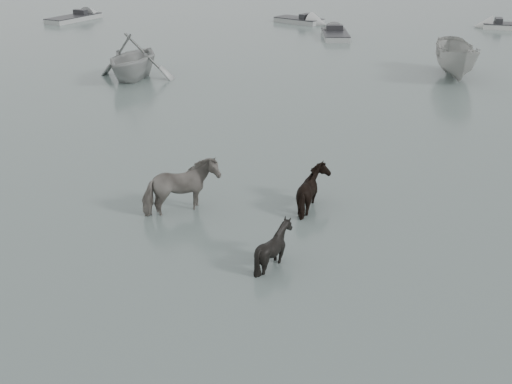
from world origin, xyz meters
The scene contains 10 objects.
ground centered at (0.00, 0.00, 0.00)m, with size 140.00×140.00×0.00m, color slate.
pony_pinto centered at (-1.68, 2.26, 0.89)m, with size 0.96×2.11×1.78m, color black.
pony_dark centered at (2.08, 2.05, 0.75)m, with size 1.49×1.27×1.50m, color black.
pony_black centered at (0.41, -0.95, 0.66)m, with size 1.07×1.20×1.33m, color black.
rowboat_trail centered at (-3.58, 18.64, 1.23)m, with size 4.03×4.67×2.46m, color #A7A9A7.
boat_small centered at (12.77, 16.82, 0.99)m, with size 1.93×5.13×1.98m, color #A0A19D.
skiff_port centered at (9.48, 28.69, 0.38)m, with size 5.43×1.60×0.75m, color #9FA19F, non-canonical shape.
skiff_mid centered at (8.31, 35.36, 0.38)m, with size 5.12×1.60×0.75m, color #9EA19E, non-canonical shape.
skiff_star centered at (22.77, 30.71, 0.38)m, with size 4.39×1.60×0.75m, color silver, non-canonical shape.
skiff_far centered at (-8.99, 38.90, 0.38)m, with size 6.78×1.60×0.75m, color #A4A7A5, non-canonical shape.
Camera 1 is at (-1.84, -14.17, 7.70)m, focal length 45.00 mm.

